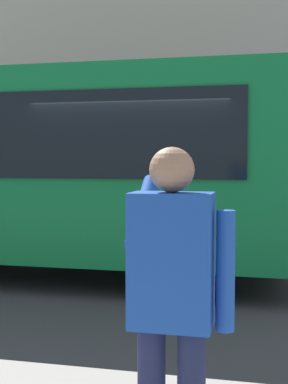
# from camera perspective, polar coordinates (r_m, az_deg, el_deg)

# --- Properties ---
(ground_plane) EXTENTS (60.00, 60.00, 0.00)m
(ground_plane) POSITION_cam_1_polar(r_m,az_deg,el_deg) (7.80, 0.21, -9.75)
(ground_plane) COLOR #38383A
(red_bus) EXTENTS (9.05, 2.54, 3.08)m
(red_bus) POSITION_cam_1_polar(r_m,az_deg,el_deg) (8.58, -15.13, 2.69)
(red_bus) COLOR #0F7238
(red_bus) RESTS_ON ground_plane
(pedestrian_photographer) EXTENTS (0.53, 0.52, 1.70)m
(pedestrian_photographer) POSITION_cam_1_polar(r_m,az_deg,el_deg) (2.65, 3.07, -10.65)
(pedestrian_photographer) COLOR #1E2347
(pedestrian_photographer) RESTS_ON sidewalk_curb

